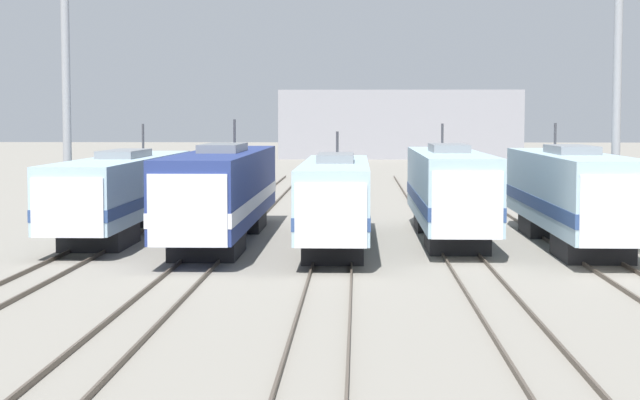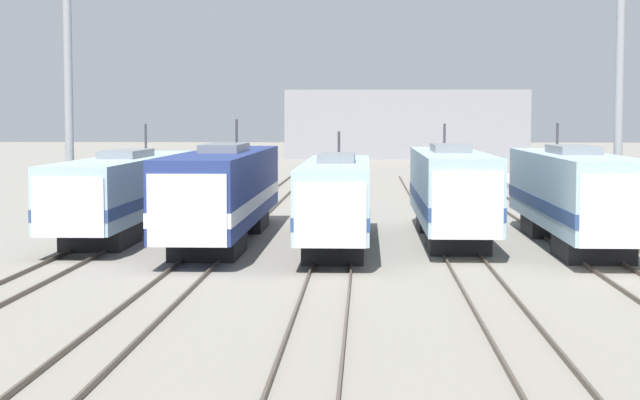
% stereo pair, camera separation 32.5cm
% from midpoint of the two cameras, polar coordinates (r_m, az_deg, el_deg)
% --- Properties ---
extents(ground_plane, '(400.00, 400.00, 0.00)m').
position_cam_midpoint_polar(ground_plane, '(38.69, 0.86, -3.71)').
color(ground_plane, gray).
extents(rail_pair_far_left, '(1.50, 120.00, 0.15)m').
position_cam_midpoint_polar(rail_pair_far_left, '(40.22, -13.57, -3.42)').
color(rail_pair_far_left, '#4C4238').
rests_on(rail_pair_far_left, ground_plane).
extents(rail_pair_center_left, '(1.51, 120.00, 0.15)m').
position_cam_midpoint_polar(rail_pair_center_left, '(39.14, -6.50, -3.54)').
color(rail_pair_center_left, '#4C4238').
rests_on(rail_pair_center_left, ground_plane).
extents(rail_pair_center, '(1.51, 120.00, 0.15)m').
position_cam_midpoint_polar(rail_pair_center, '(38.67, 0.86, -3.60)').
color(rail_pair_center, '#4C4238').
rests_on(rail_pair_center, ground_plane).
extents(rail_pair_center_right, '(1.51, 120.00, 0.15)m').
position_cam_midpoint_polar(rail_pair_center_right, '(38.86, 8.27, -3.61)').
color(rail_pair_center_right, '#4C4238').
rests_on(rail_pair_center_right, ground_plane).
extents(rail_pair_far_right, '(1.50, 120.00, 0.15)m').
position_cam_midpoint_polar(rail_pair_far_right, '(39.68, 15.49, -3.56)').
color(rail_pair_far_right, '#4C4238').
rests_on(rail_pair_far_right, ground_plane).
extents(locomotive_far_left, '(3.05, 20.07, 5.16)m').
position_cam_midpoint_polar(locomotive_far_left, '(50.55, -10.19, 0.46)').
color(locomotive_far_left, '#232326').
rests_on(locomotive_far_left, ground_plane).
extents(locomotive_center_left, '(3.09, 20.09, 5.39)m').
position_cam_midpoint_polar(locomotive_center_left, '(46.82, -4.99, 0.42)').
color(locomotive_center_left, black).
rests_on(locomotive_center_left, ground_plane).
extents(locomotive_center, '(2.78, 16.25, 4.85)m').
position_cam_midpoint_polar(locomotive_center, '(44.51, 1.08, 0.01)').
color(locomotive_center, '#232326').
rests_on(locomotive_center, ground_plane).
extents(locomotive_center_right, '(2.93, 16.80, 5.19)m').
position_cam_midpoint_polar(locomotive_center_right, '(47.82, 7.18, 0.47)').
color(locomotive_center_right, '#232326').
rests_on(locomotive_center_right, ground_plane).
extents(locomotive_far_right, '(3.06, 17.29, 5.23)m').
position_cam_midpoint_polar(locomotive_far_right, '(46.17, 13.62, 0.24)').
color(locomotive_far_right, '#232326').
rests_on(locomotive_far_right, ground_plane).
extents(catenary_tower_left, '(2.77, 0.40, 12.80)m').
position_cam_midpoint_polar(catenary_tower_left, '(51.14, -13.08, 5.53)').
color(catenary_tower_left, gray).
rests_on(catenary_tower_left, ground_plane).
extents(catenary_tower_right, '(2.77, 0.40, 12.80)m').
position_cam_midpoint_polar(catenary_tower_right, '(50.63, 15.85, 5.49)').
color(catenary_tower_right, gray).
rests_on(catenary_tower_right, ground_plane).
extents(depot_building, '(32.14, 15.61, 9.12)m').
position_cam_midpoint_polar(depot_building, '(147.94, 4.62, 4.04)').
color(depot_building, gray).
rests_on(depot_building, ground_plane).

